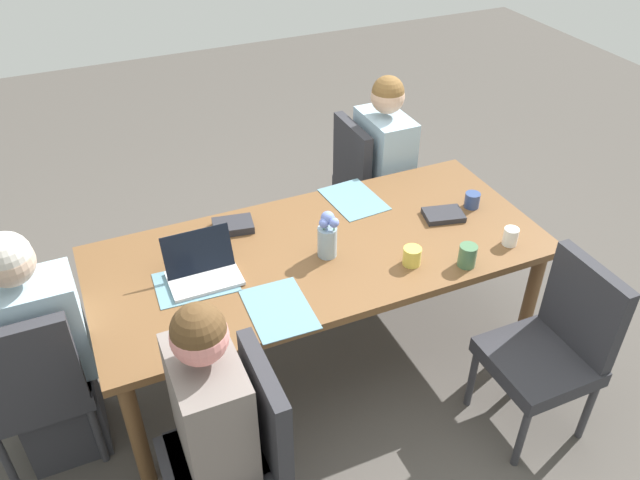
% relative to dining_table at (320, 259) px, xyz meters
% --- Properties ---
extents(ground_plane, '(10.00, 10.00, 0.00)m').
position_rel_dining_table_xyz_m(ground_plane, '(0.00, 0.00, -0.65)').
color(ground_plane, '#4C4742').
extents(dining_table, '(2.20, 0.98, 0.72)m').
position_rel_dining_table_xyz_m(dining_table, '(0.00, 0.00, 0.00)').
color(dining_table, brown).
rests_on(dining_table, ground_plane).
extents(chair_near_left_near, '(0.44, 0.44, 0.90)m').
position_rel_dining_table_xyz_m(chair_near_left_near, '(-0.69, -0.82, -0.15)').
color(chair_near_left_near, '#2D2D33').
rests_on(chair_near_left_near, ground_plane).
extents(person_near_left_near, '(0.36, 0.40, 1.19)m').
position_rel_dining_table_xyz_m(person_near_left_near, '(-0.77, -0.76, -0.13)').
color(person_near_left_near, '#2D2D33').
rests_on(person_near_left_near, ground_plane).
extents(chair_far_left_mid, '(0.44, 0.44, 0.90)m').
position_rel_dining_table_xyz_m(chair_far_left_mid, '(0.67, 0.77, -0.15)').
color(chair_far_left_mid, '#2D2D33').
rests_on(chair_far_left_mid, ground_plane).
extents(person_far_left_mid, '(0.36, 0.40, 1.19)m').
position_rel_dining_table_xyz_m(person_far_left_mid, '(0.75, 0.71, -0.13)').
color(person_far_left_mid, '#2D2D33').
rests_on(person_far_left_mid, ground_plane).
extents(chair_head_right_left_far, '(0.44, 0.44, 0.90)m').
position_rel_dining_table_xyz_m(chair_head_right_left_far, '(1.37, 0.10, -0.15)').
color(chair_head_right_left_far, '#2D2D33').
rests_on(chair_head_right_left_far, ground_plane).
extents(person_head_right_left_far, '(0.40, 0.36, 1.19)m').
position_rel_dining_table_xyz_m(person_head_right_left_far, '(1.31, 0.03, -0.13)').
color(person_head_right_left_far, '#2D2D33').
rests_on(person_head_right_left_far, ground_plane).
extents(chair_far_right_near, '(0.44, 0.44, 0.90)m').
position_rel_dining_table_xyz_m(chair_far_right_near, '(-0.81, 0.81, -0.15)').
color(chair_far_right_near, '#2D2D33').
rests_on(chair_far_right_near, ground_plane).
extents(flower_vase, '(0.09, 0.10, 0.24)m').
position_rel_dining_table_xyz_m(flower_vase, '(-0.01, 0.06, 0.18)').
color(flower_vase, '#8EA8B7').
rests_on(flower_vase, dining_table).
extents(placemat_near_left_near, '(0.29, 0.38, 0.00)m').
position_rel_dining_table_xyz_m(placemat_near_left_near, '(-0.34, -0.33, 0.07)').
color(placemat_near_left_near, slate).
rests_on(placemat_near_left_near, dining_table).
extents(placemat_far_left_mid, '(0.27, 0.37, 0.00)m').
position_rel_dining_table_xyz_m(placemat_far_left_mid, '(0.34, 0.33, 0.07)').
color(placemat_far_left_mid, slate).
rests_on(placemat_far_left_mid, dining_table).
extents(placemat_head_right_left_far, '(0.37, 0.28, 0.00)m').
position_rel_dining_table_xyz_m(placemat_head_right_left_far, '(0.62, 0.01, 0.07)').
color(placemat_head_right_left_far, slate).
rests_on(placemat_head_right_left_far, dining_table).
extents(laptop_head_right_left_far, '(0.32, 0.22, 0.20)m').
position_rel_dining_table_xyz_m(laptop_head_right_left_far, '(0.58, -0.01, 0.11)').
color(laptop_head_right_left_far, silver).
rests_on(laptop_head_right_left_far, dining_table).
extents(coffee_mug_near_left, '(0.09, 0.09, 0.09)m').
position_rel_dining_table_xyz_m(coffee_mug_near_left, '(-0.34, 0.28, 0.11)').
color(coffee_mug_near_left, '#DBC64C').
rests_on(coffee_mug_near_left, dining_table).
extents(coffee_mug_near_right, '(0.08, 0.08, 0.11)m').
position_rel_dining_table_xyz_m(coffee_mug_near_right, '(-0.57, 0.39, 0.12)').
color(coffee_mug_near_right, '#47704C').
rests_on(coffee_mug_near_right, dining_table).
extents(coffee_mug_centre_left, '(0.07, 0.07, 0.09)m').
position_rel_dining_table_xyz_m(coffee_mug_centre_left, '(-0.86, 0.34, 0.11)').
color(coffee_mug_centre_left, white).
rests_on(coffee_mug_centre_left, dining_table).
extents(coffee_mug_centre_right, '(0.08, 0.08, 0.08)m').
position_rel_dining_table_xyz_m(coffee_mug_centre_right, '(-0.89, -0.02, 0.11)').
color(coffee_mug_centre_right, '#33477A').
rests_on(coffee_mug_centre_right, dining_table).
extents(book_red_cover, '(0.23, 0.18, 0.03)m').
position_rel_dining_table_xyz_m(book_red_cover, '(-0.70, 0.01, 0.08)').
color(book_red_cover, '#28282D').
rests_on(book_red_cover, dining_table).
extents(book_blue_cover, '(0.22, 0.17, 0.04)m').
position_rel_dining_table_xyz_m(book_blue_cover, '(0.34, -0.33, 0.09)').
color(book_blue_cover, '#28282D').
rests_on(book_blue_cover, dining_table).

